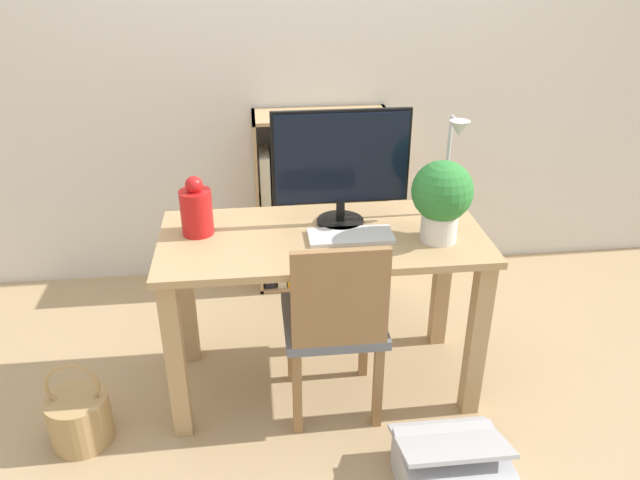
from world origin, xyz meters
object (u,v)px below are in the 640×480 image
at_px(chair, 335,321).
at_px(bookshelf, 299,216).
at_px(storage_box, 452,471).
at_px(vase, 196,210).
at_px(desk_lamp, 452,159).
at_px(basket, 80,417).
at_px(keyboard, 351,236).
at_px(monitor, 341,162).
at_px(potted_plant, 442,196).

relative_size(chair, bookshelf, 0.86).
height_order(bookshelf, storage_box, bookshelf).
bearing_deg(vase, desk_lamp, 1.05).
height_order(desk_lamp, storage_box, desk_lamp).
distance_m(vase, basket, 0.94).
bearing_deg(chair, vase, 154.04).
height_order(keyboard, bookshelf, bookshelf).
distance_m(vase, desk_lamp, 1.04).
distance_m(keyboard, vase, 0.62).
bearing_deg(keyboard, vase, 169.61).
relative_size(monitor, bookshelf, 0.56).
bearing_deg(basket, keyboard, 10.64).
xyz_separation_m(desk_lamp, chair, (-0.51, -0.29, -0.55)).
distance_m(potted_plant, bookshelf, 1.22).
bearing_deg(chair, desk_lamp, 30.50).
distance_m(monitor, chair, 0.63).
bearing_deg(chair, keyboard, 63.96).
xyz_separation_m(potted_plant, chair, (-0.42, -0.10, -0.47)).
xyz_separation_m(keyboard, potted_plant, (0.34, -0.05, 0.18)).
height_order(monitor, basket, monitor).
bearing_deg(bookshelf, vase, -119.37).
distance_m(monitor, bookshelf, 1.01).
xyz_separation_m(keyboard, bookshelf, (-0.13, 0.95, -0.34)).
distance_m(monitor, vase, 0.60).
relative_size(desk_lamp, potted_plant, 1.35).
distance_m(bookshelf, storage_box, 1.65).
xyz_separation_m(desk_lamp, basket, (-1.53, -0.34, -0.89)).
height_order(desk_lamp, potted_plant, desk_lamp).
relative_size(monitor, keyboard, 1.64).
height_order(desk_lamp, bookshelf, desk_lamp).
relative_size(keyboard, desk_lamp, 0.77).
bearing_deg(vase, storage_box, -39.51).
xyz_separation_m(monitor, desk_lamp, (0.45, -0.01, -0.00)).
bearing_deg(potted_plant, basket, -173.86).
distance_m(monitor, potted_plant, 0.42).
bearing_deg(keyboard, basket, -169.36).
distance_m(potted_plant, chair, 0.64).
relative_size(keyboard, storage_box, 0.87).
bearing_deg(basket, chair, 2.85).
bearing_deg(bookshelf, chair, -87.37).
height_order(monitor, keyboard, monitor).
height_order(monitor, bookshelf, monitor).
relative_size(potted_plant, chair, 0.38).
distance_m(monitor, keyboard, 0.30).
relative_size(desk_lamp, chair, 0.52).
xyz_separation_m(desk_lamp, potted_plant, (-0.09, -0.18, -0.08)).
relative_size(keyboard, vase, 1.38).
height_order(bookshelf, basket, bookshelf).
relative_size(monitor, potted_plant, 1.70).
relative_size(potted_plant, storage_box, 0.84).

